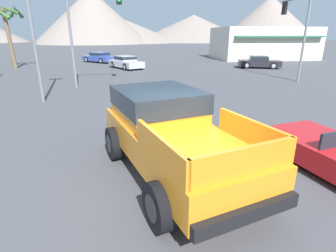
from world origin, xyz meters
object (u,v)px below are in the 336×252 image
(orange_pickup_truck, at_px, (168,128))
(street_lamp_post, at_px, (28,5))
(traffic_light_crosswalk, at_px, (91,16))
(parked_car_dark, at_px, (259,62))
(parked_car_silver, at_px, (126,62))
(palm_tree_short, at_px, (6,20))
(parked_car_blue, at_px, (99,57))
(traffic_light_main, at_px, (296,22))

(orange_pickup_truck, relative_size, street_lamp_post, 0.74)
(traffic_light_crosswalk, relative_size, street_lamp_post, 0.82)
(traffic_light_crosswalk, bearing_deg, parked_car_dark, 28.57)
(parked_car_silver, xyz_separation_m, parked_car_dark, (13.31, -1.61, -0.01))
(parked_car_silver, height_order, palm_tree_short, palm_tree_short)
(parked_car_blue, distance_m, traffic_light_crosswalk, 17.07)
(parked_car_silver, relative_size, traffic_light_crosswalk, 0.75)
(parked_car_dark, distance_m, palm_tree_short, 24.79)
(parked_car_silver, height_order, parked_car_dark, parked_car_silver)
(orange_pickup_truck, height_order, parked_car_silver, orange_pickup_truck)
(street_lamp_post, bearing_deg, traffic_light_main, 16.79)
(parked_car_dark, bearing_deg, traffic_light_crosswalk, -41.98)
(orange_pickup_truck, distance_m, traffic_light_main, 17.31)
(orange_pickup_truck, height_order, traffic_light_crosswalk, traffic_light_crosswalk)
(orange_pickup_truck, height_order, traffic_light_main, traffic_light_main)
(parked_car_dark, xyz_separation_m, traffic_light_crosswalk, (-15.19, -8.27, 3.60))
(traffic_light_main, xyz_separation_m, street_lamp_post, (-16.39, -4.95, 0.39))
(parked_car_blue, xyz_separation_m, parked_car_dark, (16.49, -8.36, -0.00))
(parked_car_silver, xyz_separation_m, palm_tree_short, (-10.96, 1.60, 3.91))
(traffic_light_crosswalk, bearing_deg, street_lamp_post, -122.64)
(parked_car_silver, bearing_deg, palm_tree_short, -37.14)
(traffic_light_crosswalk, bearing_deg, traffic_light_main, 5.74)
(parked_car_silver, bearing_deg, street_lamp_post, 43.96)
(parked_car_dark, distance_m, traffic_light_crosswalk, 17.67)
(orange_pickup_truck, height_order, parked_car_dark, orange_pickup_truck)
(traffic_light_crosswalk, xyz_separation_m, palm_tree_short, (-9.08, 11.48, 0.32))
(parked_car_silver, bearing_deg, traffic_light_crosswalk, 50.34)
(parked_car_silver, distance_m, street_lamp_post, 14.55)
(traffic_light_crosswalk, bearing_deg, orange_pickup_truck, -75.85)
(traffic_light_crosswalk, height_order, palm_tree_short, traffic_light_crosswalk)
(parked_car_dark, bearing_deg, parked_car_silver, -77.46)
(orange_pickup_truck, bearing_deg, traffic_light_main, 32.25)
(parked_car_dark, height_order, street_lamp_post, street_lamp_post)
(orange_pickup_truck, xyz_separation_m, traffic_light_crosswalk, (-2.87, 11.38, 3.12))
(parked_car_dark, height_order, traffic_light_main, traffic_light_main)
(orange_pickup_truck, height_order, palm_tree_short, palm_tree_short)
(parked_car_silver, relative_size, traffic_light_main, 0.78)
(parked_car_dark, distance_m, street_lamp_post, 21.41)
(traffic_light_main, relative_size, street_lamp_post, 0.79)
(traffic_light_main, bearing_deg, orange_pickup_truck, 138.66)
(parked_car_blue, height_order, parked_car_silver, parked_car_silver)
(street_lamp_post, height_order, palm_tree_short, street_lamp_post)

